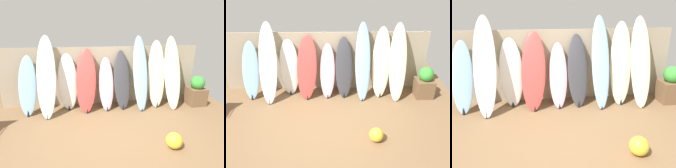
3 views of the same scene
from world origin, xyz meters
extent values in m
plane|color=brown|center=(0.00, 0.00, 0.00)|extent=(7.68, 7.68, 0.00)
cube|color=tan|center=(0.00, 2.00, 0.90)|extent=(6.08, 0.04, 1.80)
cylinder|color=gray|center=(-2.88, 2.04, 0.90)|extent=(0.10, 0.10, 1.80)
cylinder|color=gray|center=(-1.44, 2.04, 0.90)|extent=(0.10, 0.10, 1.80)
cylinder|color=gray|center=(0.00, 2.04, 0.90)|extent=(0.10, 0.10, 1.80)
cylinder|color=gray|center=(1.44, 2.04, 0.90)|extent=(0.10, 0.10, 1.80)
cylinder|color=gray|center=(2.88, 2.04, 0.90)|extent=(0.10, 0.10, 1.80)
ellipsoid|color=#8CB7D6|center=(-2.12, 1.59, 0.81)|extent=(0.49, 0.63, 1.62)
cone|color=black|center=(-2.12, 1.32, 0.10)|extent=(0.08, 0.08, 0.17)
ellipsoid|color=white|center=(-1.56, 1.47, 1.08)|extent=(0.52, 0.91, 2.17)
cone|color=black|center=(-1.56, 1.08, 0.08)|extent=(0.08, 0.08, 0.15)
ellipsoid|color=white|center=(-1.04, 1.76, 0.82)|extent=(0.58, 0.44, 1.64)
cone|color=black|center=(-1.04, 1.59, 0.08)|extent=(0.08, 0.08, 0.13)
ellipsoid|color=#D13D38|center=(-0.51, 1.59, 0.89)|extent=(0.66, 0.77, 1.79)
cone|color=black|center=(-0.51, 1.29, 0.07)|extent=(0.08, 0.08, 0.13)
ellipsoid|color=pink|center=(0.08, 1.63, 0.76)|extent=(0.46, 0.67, 1.51)
cone|color=black|center=(0.08, 1.35, 0.07)|extent=(0.08, 0.08, 0.12)
ellipsoid|color=#38383D|center=(0.55, 1.64, 0.85)|extent=(0.50, 0.63, 1.71)
cone|color=black|center=(0.55, 1.38, 0.09)|extent=(0.08, 0.08, 0.16)
ellipsoid|color=#8CB7D6|center=(1.08, 1.52, 1.07)|extent=(0.43, 0.77, 2.14)
cone|color=black|center=(1.08, 1.20, 0.07)|extent=(0.08, 0.08, 0.12)
ellipsoid|color=beige|center=(1.62, 1.63, 1.00)|extent=(0.59, 0.65, 2.00)
cone|color=black|center=(1.62, 1.38, 0.09)|extent=(0.08, 0.08, 0.16)
ellipsoid|color=beige|center=(2.07, 1.51, 1.06)|extent=(0.55, 0.86, 2.12)
cone|color=black|center=(2.07, 1.16, 0.08)|extent=(0.08, 0.08, 0.14)
cube|color=brown|center=(2.91, 1.44, 0.27)|extent=(0.51, 0.49, 0.54)
sphere|color=green|center=(2.91, 1.44, 0.72)|extent=(0.42, 0.42, 0.42)
sphere|color=yellow|center=(1.21, -0.49, 0.16)|extent=(0.33, 0.33, 0.33)
camera|label=1|loc=(-0.46, -3.28, 2.33)|focal=28.00mm
camera|label=2|loc=(0.25, -4.87, 3.96)|focal=40.00mm
camera|label=3|loc=(-0.40, -3.35, 2.40)|focal=35.00mm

